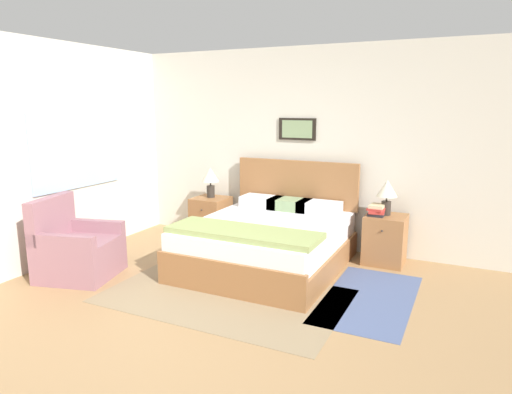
% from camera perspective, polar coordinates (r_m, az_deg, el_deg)
% --- Properties ---
extents(ground_plane, '(16.00, 16.00, 0.00)m').
position_cam_1_polar(ground_plane, '(3.87, -10.70, -17.66)').
color(ground_plane, '#99754C').
extents(wall_back, '(7.16, 0.09, 2.60)m').
position_cam_1_polar(wall_back, '(6.07, 5.85, 6.06)').
color(wall_back, beige).
rests_on(wall_back, ground_plane).
extents(wall_left, '(0.08, 5.37, 2.60)m').
position_cam_1_polar(wall_left, '(6.13, -21.25, 5.40)').
color(wall_left, beige).
rests_on(wall_left, ground_plane).
extents(area_rug_main, '(2.35, 1.43, 0.01)m').
position_cam_1_polar(area_rug_main, '(4.65, -3.93, -12.21)').
color(area_rug_main, '#897556').
rests_on(area_rug_main, ground_plane).
extents(area_rug_bedside, '(0.82, 1.58, 0.01)m').
position_cam_1_polar(area_rug_bedside, '(4.72, 13.98, -12.16)').
color(area_rug_bedside, '#47567F').
rests_on(area_rug_bedside, ground_plane).
extents(bed, '(1.65, 1.93, 1.15)m').
position_cam_1_polar(bed, '(5.34, 1.53, -5.52)').
color(bed, '#936038').
rests_on(bed, ground_plane).
extents(armchair, '(0.91, 0.89, 0.88)m').
position_cam_1_polar(armchair, '(5.42, -21.57, -6.24)').
color(armchair, '#8E606B').
rests_on(armchair, ground_plane).
extents(nightstand_near_window, '(0.46, 0.48, 0.58)m').
position_cam_1_polar(nightstand_near_window, '(6.50, -5.65, -2.60)').
color(nightstand_near_window, '#936038').
rests_on(nightstand_near_window, ground_plane).
extents(nightstand_by_door, '(0.46, 0.48, 0.58)m').
position_cam_1_polar(nightstand_by_door, '(5.67, 15.82, -5.11)').
color(nightstand_by_door, '#936038').
rests_on(nightstand_by_door, ground_plane).
extents(table_lamp_near_window, '(0.24, 0.24, 0.42)m').
position_cam_1_polar(table_lamp_near_window, '(6.42, -5.72, 2.47)').
color(table_lamp_near_window, '#2D2823').
rests_on(table_lamp_near_window, nightstand_near_window).
extents(table_lamp_by_door, '(0.24, 0.24, 0.42)m').
position_cam_1_polar(table_lamp_by_door, '(5.57, 16.05, 0.69)').
color(table_lamp_by_door, '#2D2823').
rests_on(table_lamp_by_door, nightstand_by_door).
extents(book_thick_bottom, '(0.18, 0.22, 0.04)m').
position_cam_1_polar(book_thick_bottom, '(5.57, 14.86, -2.07)').
color(book_thick_bottom, '#232328').
rests_on(book_thick_bottom, nightstand_by_door).
extents(book_hardcover_middle, '(0.20, 0.25, 0.03)m').
position_cam_1_polar(book_hardcover_middle, '(5.56, 14.87, -1.72)').
color(book_hardcover_middle, '#B7332D').
rests_on(book_hardcover_middle, book_thick_bottom).
extents(book_novel_upper, '(0.21, 0.25, 0.03)m').
position_cam_1_polar(book_novel_upper, '(5.55, 14.89, -1.42)').
color(book_novel_upper, '#B7332D').
rests_on(book_novel_upper, book_hardcover_middle).
extents(book_slim_near_top, '(0.17, 0.21, 0.04)m').
position_cam_1_polar(book_slim_near_top, '(5.54, 14.91, -1.10)').
color(book_slim_near_top, beige).
rests_on(book_slim_near_top, book_novel_upper).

